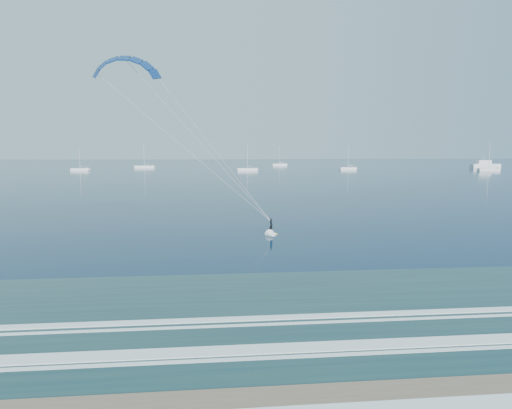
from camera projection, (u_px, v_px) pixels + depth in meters
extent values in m
cube|color=#1E423F|center=(167.00, 333.00, 23.65)|extent=(600.00, 22.00, 0.03)
cube|color=white|center=(151.00, 401.00, 17.23)|extent=(600.00, 0.90, 0.07)
cube|color=white|center=(162.00, 354.00, 21.18)|extent=(600.00, 1.10, 0.07)
cube|color=white|center=(170.00, 322.00, 25.13)|extent=(600.00, 0.70, 0.07)
cube|color=#C4C717|center=(271.00, 234.00, 51.46)|extent=(1.37, 0.44, 0.08)
imported|color=black|center=(271.00, 226.00, 51.36)|extent=(0.43, 0.63, 1.69)
cone|color=white|center=(271.00, 236.00, 50.16)|extent=(1.31, 1.74, 1.10)
cube|color=silver|center=(485.00, 166.00, 236.63)|extent=(14.93, 3.98, 2.19)
cube|color=silver|center=(484.00, 162.00, 236.28)|extent=(6.97, 3.19, 1.99)
cylinder|color=silver|center=(484.00, 158.00, 236.05)|extent=(0.16, 0.16, 2.00)
cube|color=silver|center=(80.00, 170.00, 206.08)|extent=(7.89, 2.40, 1.20)
cylinder|color=silver|center=(80.00, 157.00, 205.42)|extent=(0.18, 0.18, 9.75)
cylinder|color=silver|center=(83.00, 166.00, 206.03)|extent=(2.60, 0.12, 0.12)
cube|color=silver|center=(144.00, 167.00, 239.99)|extent=(9.97, 2.40, 1.20)
cylinder|color=silver|center=(144.00, 154.00, 239.20)|extent=(0.18, 0.18, 12.06)
cylinder|color=silver|center=(147.00, 164.00, 239.94)|extent=(2.60, 0.12, 0.12)
cube|color=silver|center=(247.00, 169.00, 207.10)|extent=(9.10, 2.40, 1.20)
cylinder|color=silver|center=(247.00, 156.00, 206.35)|extent=(0.18, 0.18, 11.37)
cylinder|color=silver|center=(250.00, 166.00, 207.05)|extent=(2.60, 0.12, 0.12)
cube|color=silver|center=(280.00, 165.00, 273.63)|extent=(8.61, 2.40, 1.20)
cylinder|color=silver|center=(280.00, 155.00, 272.93)|extent=(0.18, 0.18, 10.53)
cylinder|color=silver|center=(282.00, 162.00, 273.58)|extent=(2.60, 0.12, 0.12)
cube|color=silver|center=(348.00, 168.00, 218.00)|extent=(7.79, 2.40, 1.20)
cylinder|color=silver|center=(348.00, 157.00, 217.36)|extent=(0.18, 0.18, 9.56)
cylinder|color=silver|center=(350.00, 166.00, 217.96)|extent=(2.60, 0.12, 0.12)
cube|color=silver|center=(488.00, 170.00, 205.47)|extent=(9.70, 2.40, 1.20)
cylinder|color=silver|center=(489.00, 155.00, 204.70)|extent=(0.18, 0.18, 11.80)
cylinder|color=silver|center=(491.00, 166.00, 205.43)|extent=(2.60, 0.12, 0.12)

